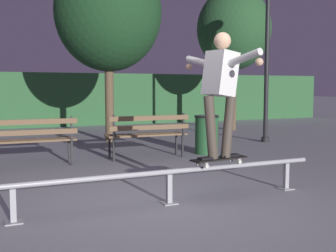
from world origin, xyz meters
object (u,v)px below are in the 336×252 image
object	(u,v)px
grind_rail	(169,177)
tree_behind_benches	(108,13)
lamp_post_right	(267,43)
skateboard	(219,159)
trash_can	(207,134)
park_bench_left_center	(148,131)
park_bench_leftmost	(29,137)
skateboarder	(220,84)
tree_far_right	(234,30)

from	to	relation	value
grind_rail	tree_behind_benches	size ratio (longest dim) A/B	0.87
grind_rail	lamp_post_right	distance (m)	6.55
skateboard	trash_can	size ratio (longest dim) A/B	1.00
trash_can	tree_behind_benches	bearing A→B (deg)	114.97
park_bench_left_center	lamp_post_right	bearing A→B (deg)	16.89
grind_rail	park_bench_leftmost	size ratio (longest dim) A/B	2.55
grind_rail	park_bench_leftmost	world-z (taller)	park_bench_leftmost
tree_behind_benches	trash_can	world-z (taller)	tree_behind_benches
skateboarder	lamp_post_right	distance (m)	5.78
skateboarder	tree_far_right	xyz separation A→B (m)	(4.73, 7.01, 1.79)
park_bench_leftmost	trash_can	xyz separation A→B (m)	(3.54, 0.07, -0.12)
skateboarder	trash_can	size ratio (longest dim) A/B	1.95
lamp_post_right	skateboarder	bearing A→B (deg)	-132.95
park_bench_leftmost	tree_behind_benches	size ratio (longest dim) A/B	0.34
tree_behind_benches	trash_can	distance (m)	4.15
park_bench_left_center	trash_can	bearing A→B (deg)	2.80
skateboarder	tree_behind_benches	distance (m)	6.16
park_bench_left_center	park_bench_leftmost	bearing A→B (deg)	180.00
tree_behind_benches	tree_far_right	size ratio (longest dim) A/B	1.04
tree_behind_benches	trash_can	xyz separation A→B (m)	(1.28, -2.76, -2.82)
skateboarder	park_bench_left_center	world-z (taller)	skateboarder
skateboard	skateboarder	xyz separation A→B (m)	(0.00, 0.00, 0.94)
skateboard	tree_behind_benches	bearing A→B (deg)	87.12
skateboarder	skateboard	bearing A→B (deg)	-171.40
park_bench_left_center	trash_can	size ratio (longest dim) A/B	2.02
tree_behind_benches	lamp_post_right	size ratio (longest dim) A/B	1.21
trash_can	tree_far_right	bearing A→B (deg)	50.92
lamp_post_right	trash_can	xyz separation A→B (m)	(-2.30, -1.04, -2.07)
park_bench_left_center	lamp_post_right	size ratio (longest dim) A/B	0.41
lamp_post_right	trash_can	size ratio (longest dim) A/B	4.88
park_bench_left_center	skateboard	bearing A→B (deg)	-94.46
skateboarder	tree_behind_benches	world-z (taller)	tree_behind_benches
skateboarder	park_bench_left_center	distance (m)	3.19
park_bench_leftmost	trash_can	distance (m)	3.54
grind_rail	park_bench_leftmost	xyz separation A→B (m)	(-1.26, 3.06, 0.21)
tree_far_right	trash_can	size ratio (longest dim) A/B	5.65
lamp_post_right	trash_can	bearing A→B (deg)	-155.66
tree_far_right	grind_rail	bearing A→B (deg)	-127.75
tree_behind_benches	grind_rail	bearing A→B (deg)	-99.54
skateboarder	tree_far_right	size ratio (longest dim) A/B	0.34
park_bench_leftmost	lamp_post_right	xyz separation A→B (m)	(5.83, 1.10, 1.94)
tree_far_right	skateboarder	bearing A→B (deg)	-124.03
skateboarder	grind_rail	bearing A→B (deg)	-179.96
skateboarder	lamp_post_right	size ratio (longest dim) A/B	0.40
skateboard	park_bench_left_center	size ratio (longest dim) A/B	0.50
park_bench_left_center	trash_can	xyz separation A→B (m)	(1.34, 0.07, -0.12)
park_bench_leftmost	park_bench_left_center	size ratio (longest dim) A/B	1.00
park_bench_left_center	skateboarder	bearing A→B (deg)	-94.40
grind_rail	lamp_post_right	bearing A→B (deg)	42.34
skateboard	tree_far_right	size ratio (longest dim) A/B	0.18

